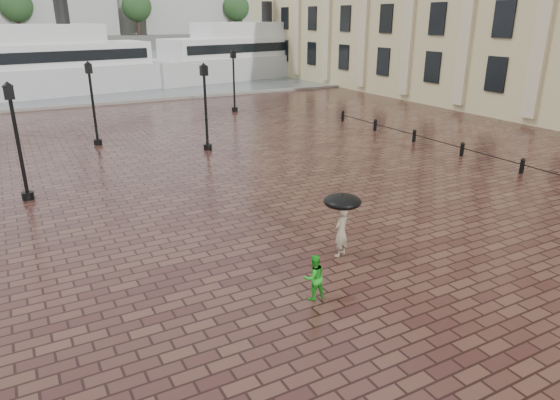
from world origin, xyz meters
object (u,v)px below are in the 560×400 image
object	(u,v)px
street_lamps	(102,103)
child_pedestrian	(314,277)
adult_pedestrian	(341,232)
ferry_near	(34,67)
ferry_far	(247,55)

from	to	relation	value
street_lamps	child_pedestrian	bearing A→B (deg)	-85.54
adult_pedestrian	ferry_near	bearing A→B (deg)	-105.26
street_lamps	ferry_near	world-z (taller)	ferry_near
street_lamps	ferry_near	xyz separation A→B (m)	(-1.78, 22.88, 0.20)
adult_pedestrian	child_pedestrian	xyz separation A→B (m)	(-2.01, -1.68, -0.16)
adult_pedestrian	child_pedestrian	world-z (taller)	adult_pedestrian
street_lamps	adult_pedestrian	xyz separation A→B (m)	(3.50, -17.50, -1.56)
ferry_near	ferry_far	xyz separation A→B (m)	(23.16, 4.14, 0.02)
adult_pedestrian	ferry_far	bearing A→B (deg)	-134.59
street_lamps	ferry_near	bearing A→B (deg)	94.46
street_lamps	adult_pedestrian	size ratio (longest dim) A/B	14.06
adult_pedestrian	ferry_near	size ratio (longest dim) A/B	0.06
child_pedestrian	ferry_near	distance (m)	42.22
ferry_near	ferry_far	bearing A→B (deg)	0.44
adult_pedestrian	ferry_near	world-z (taller)	ferry_near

